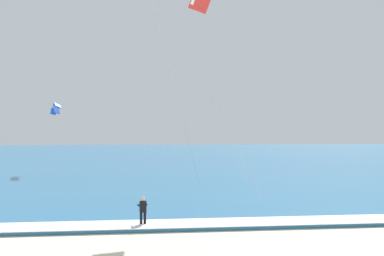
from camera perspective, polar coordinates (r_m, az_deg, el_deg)
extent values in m
cube|color=teal|center=(82.25, -4.25, -3.72)|extent=(200.00, 120.00, 0.20)
cube|color=white|center=(23.76, 1.06, -12.27)|extent=(200.00, 2.18, 0.04)
ellipsoid|color=#E04C38|center=(23.63, -6.41, -12.82)|extent=(0.67, 1.45, 0.05)
cube|color=black|center=(23.86, -6.41, -12.59)|extent=(0.17, 0.09, 0.04)
cube|color=black|center=(23.38, -6.41, -12.85)|extent=(0.17, 0.09, 0.04)
cylinder|color=black|center=(23.53, -6.66, -11.89)|extent=(0.14, 0.14, 0.84)
cylinder|color=black|center=(23.56, -6.17, -11.88)|extent=(0.14, 0.14, 0.84)
cube|color=black|center=(23.41, -6.41, -10.16)|extent=(0.37, 0.25, 0.60)
sphere|color=tan|center=(23.34, -6.41, -9.10)|extent=(0.22, 0.22, 0.22)
cylinder|color=black|center=(23.53, -6.92, -9.99)|extent=(0.17, 0.51, 0.22)
cylinder|color=black|center=(23.58, -6.04, -9.96)|extent=(0.17, 0.51, 0.22)
cylinder|color=black|center=(23.77, -6.57, -9.88)|extent=(0.55, 0.13, 0.04)
cube|color=#3F3F42|center=(23.56, -6.46, -10.64)|extent=(0.13, 0.10, 0.10)
cube|color=red|center=(30.08, 1.16, 16.36)|extent=(1.63, 1.04, 1.68)
cylinder|color=#B2B2B7|center=(23.95, 1.71, 5.29)|extent=(6.63, 0.39, 12.57)
cylinder|color=#B2B2B7|center=(26.18, -2.16, 4.82)|extent=(3.76, 5.19, 12.57)
cube|color=blue|center=(50.92, -17.25, 2.23)|extent=(0.74, 0.92, 0.89)
cube|color=white|center=(50.90, -17.56, 2.40)|extent=(0.27, 0.54, 0.71)
cube|color=blue|center=(51.64, -17.09, 2.80)|extent=(0.84, 1.05, 0.71)
cube|color=white|center=(51.62, -17.39, 2.97)|extent=(0.34, 0.74, 0.47)
cube|color=blue|center=(52.53, -17.12, 2.97)|extent=(0.89, 1.00, 0.37)
cube|color=white|center=(52.51, -17.41, 3.13)|extent=(0.37, 0.79, 0.11)
cube|color=blue|center=(53.37, -17.33, 2.71)|extent=(0.89, 0.84, 0.71)
cube|color=white|center=(53.35, -17.61, 2.87)|extent=(0.34, 0.72, 0.47)
cube|color=blue|center=(53.99, -17.66, 2.10)|extent=(0.83, 0.56, 0.89)
cube|color=white|center=(53.97, -17.94, 2.26)|extent=(0.26, 0.50, 0.71)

